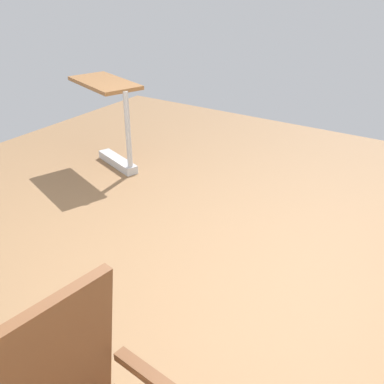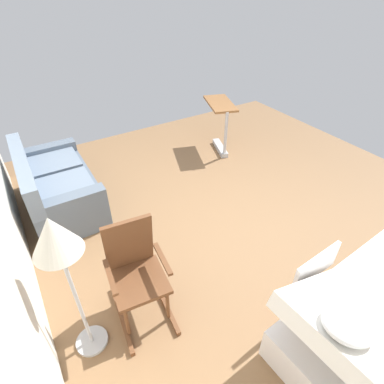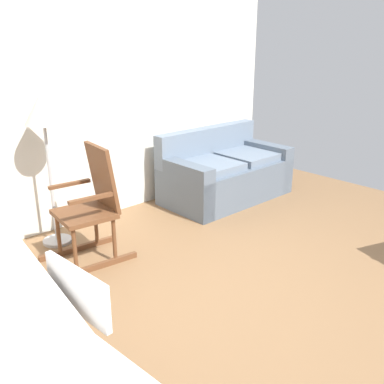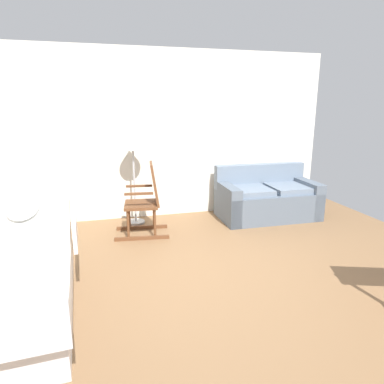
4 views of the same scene
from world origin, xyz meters
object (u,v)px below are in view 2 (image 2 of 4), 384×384
Objects in this scene: hospital_bed at (378,312)px; floor_lamp at (57,246)px; couch at (58,187)px; rocking_chair at (136,272)px; overbed_table at (221,121)px.

hospital_bed is 2.69m from floor_lamp.
floor_lamp reaches higher than couch.
overbed_table is at bearing -48.95° from rocking_chair.
hospital_bed is at bearing -150.16° from couch.
couch is (3.40, 1.95, 0.01)m from hospital_bed.
overbed_table is (2.24, -2.57, 0.03)m from rocking_chair.
floor_lamp reaches higher than overbed_table.
rocking_chair reaches higher than hospital_bed.
rocking_chair is 0.91m from floor_lamp.
couch is 2.87m from overbed_table.
hospital_bed reaches higher than overbed_table.
hospital_bed is 2.43× the size of overbed_table.
floor_lamp is at bearing 127.17° from overbed_table.
overbed_table is at bearing -86.03° from couch.
hospital_bed is 3.71m from overbed_table.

